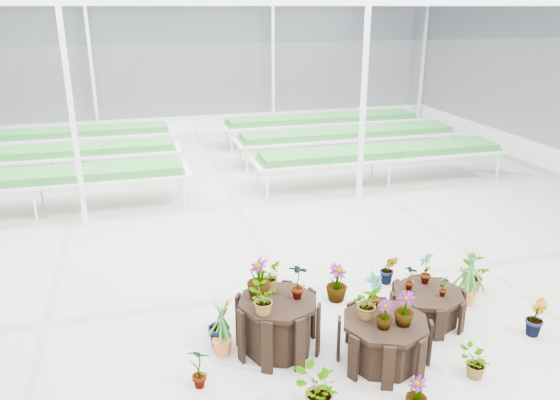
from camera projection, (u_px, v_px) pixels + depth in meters
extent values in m
plane|color=gray|center=(279.00, 300.00, 8.25)|extent=(24.00, 24.00, 0.00)
cylinder|color=black|center=(278.00, 325.00, 6.97)|extent=(1.30, 1.30, 0.72)
cylinder|color=black|center=(384.00, 341.00, 6.74)|extent=(1.48, 1.48, 0.59)
cylinder|color=black|center=(427.00, 306.00, 7.65)|extent=(1.18, 1.18, 0.46)
imported|color=#29712A|center=(259.00, 279.00, 6.82)|extent=(0.33, 0.33, 0.54)
imported|color=#29712A|center=(298.00, 281.00, 6.81)|extent=(0.32, 0.29, 0.50)
imported|color=#29712A|center=(269.00, 277.00, 7.06)|extent=(0.38, 0.40, 0.36)
imported|color=#29712A|center=(262.00, 300.00, 6.47)|extent=(0.45, 0.43, 0.39)
imported|color=#29712A|center=(367.00, 304.00, 6.65)|extent=(0.45, 0.46, 0.38)
imported|color=#29712A|center=(404.00, 309.00, 6.49)|extent=(0.33, 0.33, 0.43)
imported|color=#29712A|center=(374.00, 291.00, 6.84)|extent=(0.29, 0.23, 0.49)
imported|color=#29712A|center=(384.00, 315.00, 6.43)|extent=(0.26, 0.26, 0.35)
imported|color=#29712A|center=(410.00, 277.00, 7.56)|extent=(0.24, 0.25, 0.39)
imported|color=#29712A|center=(444.00, 285.00, 7.41)|extent=(0.21, 0.19, 0.34)
imported|color=#29712A|center=(426.00, 268.00, 7.74)|extent=(0.25, 0.30, 0.48)
imported|color=#29712A|center=(200.00, 367.00, 6.28)|extent=(0.35, 0.32, 0.55)
imported|color=#29712A|center=(220.00, 323.00, 7.08)|extent=(0.45, 0.44, 0.63)
imported|color=#29712A|center=(318.00, 392.00, 5.88)|extent=(0.57, 0.52, 0.55)
imported|color=#29712A|center=(417.00, 394.00, 5.93)|extent=(0.27, 0.27, 0.43)
imported|color=#29712A|center=(475.00, 363.00, 6.47)|extent=(0.39, 0.35, 0.41)
imported|color=#29712A|center=(535.00, 317.00, 7.31)|extent=(0.37, 0.37, 0.53)
imported|color=#29712A|center=(471.00, 275.00, 8.46)|extent=(0.51, 0.56, 0.54)
imported|color=#29712A|center=(389.00, 269.00, 8.67)|extent=(0.35, 0.33, 0.50)
imported|color=#29712A|center=(337.00, 283.00, 8.16)|extent=(0.45, 0.45, 0.57)
imported|color=#29712A|center=(257.00, 296.00, 7.84)|extent=(0.32, 0.26, 0.53)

